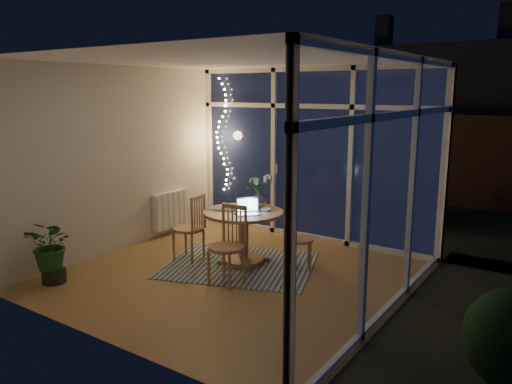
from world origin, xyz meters
TOP-DOWN VIEW (x-y plane):
  - floor at (0.00, 0.00)m, footprint 4.00×4.00m
  - ceiling at (0.00, 0.00)m, footprint 4.00×4.00m
  - wall_back at (0.00, 2.00)m, footprint 4.00×0.04m
  - wall_front at (0.00, -2.00)m, footprint 4.00×0.04m
  - wall_left at (-2.00, 0.00)m, footprint 0.04×4.00m
  - wall_right at (2.00, 0.00)m, footprint 0.04×4.00m
  - window_wall_back at (0.00, 1.96)m, footprint 4.00×0.10m
  - window_wall_right at (1.96, 0.00)m, footprint 0.10×4.00m
  - radiator at (-1.94, 0.90)m, footprint 0.10×0.70m
  - fairy_lights at (-1.65, 1.88)m, footprint 0.24×0.10m
  - garden_patio at (0.50, 5.00)m, footprint 12.00×6.00m
  - garden_fence at (0.00, 5.50)m, footprint 11.00×0.08m
  - neighbour_roof at (0.30, 8.50)m, footprint 7.00×3.00m
  - garden_shrubs at (-0.80, 3.40)m, footprint 0.90×0.90m
  - rug at (-0.17, 0.34)m, footprint 2.30×2.07m
  - dining_table at (-0.17, 0.44)m, footprint 1.34×1.34m
  - chair_left at (-0.86, 0.13)m, footprint 0.48×0.48m
  - chair_right at (0.55, 0.64)m, footprint 0.54×0.54m
  - chair_front at (0.09, -0.27)m, footprint 0.45×0.45m
  - laptop at (-0.02, 0.34)m, footprint 0.39×0.39m
  - flower_vase at (-0.13, 0.72)m, footprint 0.26×0.26m
  - bowl at (0.06, 0.60)m, footprint 0.19×0.19m
  - newspapers at (-0.46, 0.42)m, footprint 0.41×0.37m
  - phone at (-0.14, 0.28)m, footprint 0.12×0.12m
  - potted_plant at (-1.65, -1.39)m, footprint 0.67×0.62m

SIDE VIEW (x-z plane):
  - garden_patio at x=0.50m, z-range -0.11..-0.01m
  - floor at x=0.00m, z-range 0.00..0.00m
  - rug at x=-0.17m, z-range 0.00..0.01m
  - dining_table at x=-0.17m, z-range 0.00..0.71m
  - potted_plant at x=-1.65m, z-range 0.00..0.76m
  - radiator at x=-1.94m, z-range 0.11..0.69m
  - chair_right at x=0.55m, z-range 0.00..0.84m
  - garden_shrubs at x=-0.80m, z-range 0.00..0.90m
  - chair_left at x=-0.86m, z-range 0.00..0.92m
  - chair_front at x=0.09m, z-range 0.00..0.95m
  - phone at x=-0.14m, z-range 0.71..0.72m
  - newspapers at x=-0.46m, z-range 0.71..0.73m
  - bowl at x=0.06m, z-range 0.71..0.75m
  - flower_vase at x=-0.13m, z-range 0.71..0.92m
  - laptop at x=-0.02m, z-range 0.71..0.93m
  - garden_fence at x=0.00m, z-range 0.00..1.80m
  - wall_back at x=0.00m, z-range 0.00..2.60m
  - wall_front at x=0.00m, z-range 0.00..2.60m
  - wall_left at x=-2.00m, z-range 0.00..2.60m
  - wall_right at x=2.00m, z-range 0.00..2.60m
  - window_wall_back at x=0.00m, z-range 0.00..2.60m
  - window_wall_right at x=1.96m, z-range 0.00..2.60m
  - fairy_lights at x=-1.65m, z-range 0.60..2.45m
  - neighbour_roof at x=0.30m, z-range 1.10..3.30m
  - ceiling at x=0.00m, z-range 2.60..2.60m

